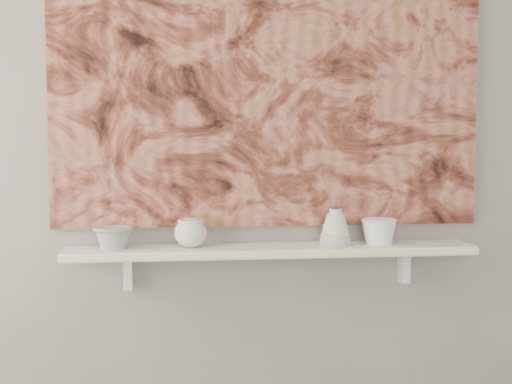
{
  "coord_description": "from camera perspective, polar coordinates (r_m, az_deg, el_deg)",
  "views": [
    {
      "loc": [
        -0.33,
        -0.89,
        1.3
      ],
      "look_at": [
        -0.06,
        1.49,
        1.12
      ],
      "focal_mm": 50.0,
      "sensor_mm": 36.0,
      "label": 1
    }
  ],
  "objects": [
    {
      "name": "shelf_stripe",
      "position": [
        2.35,
        1.56,
        -5.06
      ],
      "size": [
        1.4,
        0.01,
        0.02
      ],
      "primitive_type": "cube",
      "color": "#F8EFA5",
      "rests_on": "shelf"
    },
    {
      "name": "bell_vessel",
      "position": [
        2.47,
        6.37,
        -2.78
      ],
      "size": [
        0.14,
        0.14,
        0.13
      ],
      "primitive_type": null,
      "rotation": [
        0.0,
        0.0,
        0.24
      ],
      "color": "beige",
      "rests_on": "shelf"
    },
    {
      "name": "bracket_right",
      "position": [
        2.63,
        11.74,
        -5.8
      ],
      "size": [
        0.03,
        0.06,
        0.12
      ],
      "primitive_type": "cube",
      "color": "white",
      "rests_on": "wall_back"
    },
    {
      "name": "house_motif",
      "position": [
        2.58,
        11.01,
        2.78
      ],
      "size": [
        0.09,
        0.0,
        0.08
      ],
      "primitive_type": "cube",
      "color": "black",
      "rests_on": "painting"
    },
    {
      "name": "bowl_white",
      "position": [
        2.52,
        9.82,
        -3.12
      ],
      "size": [
        0.15,
        0.15,
        0.09
      ],
      "primitive_type": null,
      "rotation": [
        0.0,
        0.0,
        0.2
      ],
      "color": "white",
      "rests_on": "shelf"
    },
    {
      "name": "painting",
      "position": [
        2.51,
        1.02,
        9.86
      ],
      "size": [
        1.5,
        0.02,
        1.1
      ],
      "primitive_type": "cube",
      "color": "brown",
      "rests_on": "wall_back"
    },
    {
      "name": "bowl_grey",
      "position": [
        2.42,
        -11.35,
        -3.59
      ],
      "size": [
        0.16,
        0.16,
        0.08
      ],
      "primitive_type": null,
      "rotation": [
        0.0,
        0.0,
        -0.23
      ],
      "color": "gray",
      "rests_on": "shelf"
    },
    {
      "name": "shelf",
      "position": [
        2.45,
        1.25,
        -4.7
      ],
      "size": [
        1.4,
        0.18,
        0.03
      ],
      "primitive_type": "cube",
      "color": "white",
      "rests_on": "wall_back"
    },
    {
      "name": "bracket_left",
      "position": [
        2.5,
        -10.2,
        -6.29
      ],
      "size": [
        0.03,
        0.06,
        0.12
      ],
      "primitive_type": "cube",
      "color": "white",
      "rests_on": "wall_back"
    },
    {
      "name": "wall_back",
      "position": [
        2.51,
        0.97,
        5.51
      ],
      "size": [
        3.6,
        0.0,
        3.6
      ],
      "primitive_type": "plane",
      "rotation": [
        1.57,
        0.0,
        0.0
      ],
      "color": "gray",
      "rests_on": "floor"
    },
    {
      "name": "cup_cream",
      "position": [
        2.41,
        -5.25,
        -3.28
      ],
      "size": [
        0.11,
        0.11,
        0.1
      ],
      "primitive_type": null,
      "rotation": [
        0.0,
        0.0,
        0.03
      ],
      "color": "beige",
      "rests_on": "shelf"
    }
  ]
}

